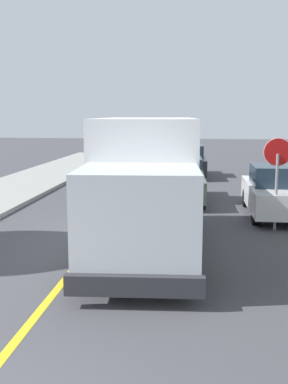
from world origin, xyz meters
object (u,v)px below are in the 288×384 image
(parked_car_mid, at_px, (188,162))
(stop_sign, at_px, (277,166))
(parked_van_across, at_px, (276,192))
(parked_car_near, at_px, (180,181))
(box_truck, at_px, (146,177))

(parked_car_mid, xyz_separation_m, stop_sign, (2.72, -11.61, 1.06))
(parked_car_mid, bearing_deg, parked_van_across, -72.40)
(parked_car_near, relative_size, parked_van_across, 1.01)
(parked_car_mid, distance_m, stop_sign, 11.97)
(stop_sign, bearing_deg, parked_car_near, 124.32)
(box_truck, bearing_deg, parked_car_mid, 86.70)
(parked_car_near, bearing_deg, stop_sign, -55.68)
(parked_car_near, xyz_separation_m, stop_sign, (2.87, -4.20, 1.06))
(box_truck, xyz_separation_m, parked_car_near, (0.64, 6.30, -0.97))
(parked_van_across, xyz_separation_m, stop_sign, (-0.33, -1.99, 1.06))
(box_truck, relative_size, parked_car_mid, 1.64)
(parked_van_across, bearing_deg, box_truck, -133.28)
(box_truck, distance_m, parked_car_near, 6.40)
(parked_car_near, xyz_separation_m, parked_car_mid, (0.14, 7.41, 0.00))
(parked_car_mid, height_order, parked_van_across, same)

